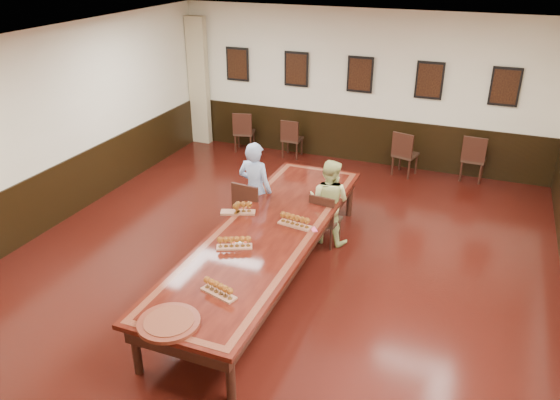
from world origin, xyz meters
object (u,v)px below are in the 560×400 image
at_px(spare_chair_c, 406,153).
at_px(person_woman, 329,202).
at_px(spare_chair_a, 244,131).
at_px(spare_chair_d, 474,157).
at_px(chair_man, 252,209).
at_px(chair_woman, 326,218).
at_px(conference_table, 267,239).
at_px(carved_platter, 169,323).
at_px(spare_chair_b, 292,138).
at_px(person_man, 255,189).

height_order(spare_chair_c, person_woman, person_woman).
distance_m(spare_chair_a, spare_chair_c, 3.68).
distance_m(spare_chair_c, spare_chair_d, 1.33).
relative_size(chair_man, spare_chair_d, 1.04).
height_order(chair_woman, conference_table, chair_woman).
height_order(spare_chair_c, carved_platter, spare_chair_c).
xyz_separation_m(conference_table, carved_platter, (-0.15, -2.27, 0.16)).
bearing_deg(carved_platter, person_woman, 79.87).
distance_m(chair_man, conference_table, 1.23).
relative_size(spare_chair_b, person_man, 0.55).
relative_size(spare_chair_c, person_woman, 0.68).
distance_m(spare_chair_b, carved_platter, 7.07).
bearing_deg(spare_chair_a, spare_chair_b, 168.39).
relative_size(spare_chair_a, spare_chair_c, 0.98).
height_order(spare_chair_d, conference_table, spare_chair_d).
distance_m(chair_man, spare_chair_c, 3.99).
distance_m(spare_chair_b, spare_chair_c, 2.53).
bearing_deg(spare_chair_d, spare_chair_b, 5.14).
bearing_deg(carved_platter, conference_table, 86.28).
xyz_separation_m(spare_chair_c, spare_chair_d, (1.31, 0.24, 0.01)).
bearing_deg(chair_woman, person_man, 12.12).
height_order(person_woman, carved_platter, person_woman).
distance_m(chair_woman, spare_chair_d, 4.07).
distance_m(chair_man, spare_chair_d, 4.92).
bearing_deg(spare_chair_d, chair_woman, 64.64).
xyz_separation_m(spare_chair_a, spare_chair_b, (1.16, 0.04, -0.03)).
xyz_separation_m(person_woman, carved_platter, (-0.64, -3.60, 0.08)).
distance_m(spare_chair_b, spare_chair_d, 3.84).
distance_m(chair_man, spare_chair_b, 3.74).
relative_size(chair_woman, person_man, 0.56).
bearing_deg(person_woman, carved_platter, 86.26).
bearing_deg(spare_chair_c, chair_woman, 93.46).
bearing_deg(chair_man, person_woman, -159.26).
height_order(chair_man, person_woman, person_woman).
relative_size(spare_chair_c, carved_platter, 1.12).
bearing_deg(spare_chair_b, carved_platter, 99.60).
bearing_deg(spare_chair_a, person_woman, 118.74).
relative_size(person_woman, carved_platter, 1.65).
xyz_separation_m(spare_chair_b, spare_chair_c, (2.52, -0.13, 0.04)).
distance_m(chair_man, chair_woman, 1.20).
bearing_deg(chair_man, person_man, -90.00).
distance_m(spare_chair_a, conference_table, 5.30).
bearing_deg(person_woman, spare_chair_a, -41.15).
bearing_deg(conference_table, chair_man, 124.19).
bearing_deg(carved_platter, spare_chair_b, 100.07).
relative_size(chair_man, spare_chair_c, 1.06).
bearing_deg(carved_platter, spare_chair_a, 109.09).
height_order(spare_chair_b, spare_chair_d, spare_chair_d).
xyz_separation_m(person_man, conference_table, (0.68, -1.12, -0.18)).
xyz_separation_m(chair_man, spare_chair_b, (-0.69, 3.68, -0.06)).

